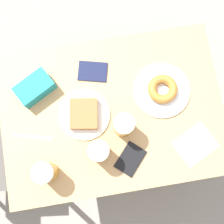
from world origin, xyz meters
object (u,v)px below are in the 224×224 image
(plate_with_cake, at_px, (84,114))
(passport_far_edge, at_px, (130,159))
(plate_with_donut, at_px, (162,90))
(beer_mug_left, at_px, (124,126))
(passport_near_edge, at_px, (93,71))
(napkin_folded, at_px, (196,145))
(beer_mug_right, at_px, (46,172))
(beer_mug_center, at_px, (99,152))
(blue_pouch, at_px, (35,88))
(fork, at_px, (33,137))

(plate_with_cake, xyz_separation_m, passport_far_edge, (-0.22, -0.16, -0.01))
(plate_with_donut, height_order, passport_far_edge, plate_with_donut)
(beer_mug_left, relative_size, passport_near_edge, 0.97)
(napkin_folded, bearing_deg, beer_mug_right, 90.96)
(beer_mug_center, relative_size, blue_pouch, 0.77)
(beer_mug_right, relative_size, fork, 0.83)
(plate_with_cake, height_order, passport_far_edge, plate_with_cake)
(plate_with_donut, relative_size, beer_mug_center, 1.75)
(beer_mug_right, distance_m, blue_pouch, 0.36)
(napkin_folded, relative_size, passport_near_edge, 1.37)
(plate_with_donut, height_order, beer_mug_right, beer_mug_right)
(plate_with_donut, height_order, blue_pouch, blue_pouch)
(plate_with_cake, relative_size, passport_near_edge, 1.52)
(beer_mug_left, xyz_separation_m, fork, (0.02, 0.38, -0.07))
(beer_mug_center, distance_m, passport_near_edge, 0.36)
(beer_mug_center, bearing_deg, fork, 67.91)
(plate_with_donut, distance_m, passport_far_edge, 0.32)
(fork, relative_size, blue_pouch, 0.93)
(plate_with_cake, height_order, beer_mug_center, beer_mug_center)
(plate_with_donut, xyz_separation_m, blue_pouch, (0.09, 0.53, 0.02))
(plate_with_cake, height_order, beer_mug_left, beer_mug_left)
(plate_with_cake, relative_size, beer_mug_right, 1.57)
(beer_mug_left, height_order, beer_mug_center, same)
(beer_mug_right, bearing_deg, beer_mug_left, -68.40)
(plate_with_cake, distance_m, beer_mug_center, 0.18)
(fork, relative_size, passport_far_edge, 1.10)
(beer_mug_center, relative_size, napkin_folded, 0.71)
(napkin_folded, relative_size, passport_far_edge, 1.29)
(beer_mug_right, relative_size, passport_far_edge, 0.91)
(plate_with_donut, relative_size, beer_mug_right, 1.75)
(beer_mug_center, relative_size, beer_mug_right, 1.00)
(napkin_folded, bearing_deg, blue_pouch, 61.21)
(passport_far_edge, bearing_deg, plate_with_cake, 36.70)
(beer_mug_left, xyz_separation_m, blue_pouch, (0.22, 0.34, -0.04))
(plate_with_donut, relative_size, passport_far_edge, 1.60)
(beer_mug_left, bearing_deg, plate_with_cake, 62.33)
(plate_with_cake, relative_size, fork, 1.30)
(beer_mug_right, bearing_deg, passport_near_edge, -31.68)
(passport_near_edge, distance_m, blue_pouch, 0.26)
(napkin_folded, height_order, passport_far_edge, passport_far_edge)
(napkin_folded, xyz_separation_m, fork, (0.14, 0.67, -0.00))
(beer_mug_center, xyz_separation_m, passport_near_edge, (0.35, -0.03, -0.07))
(napkin_folded, height_order, fork, same)
(plate_with_donut, distance_m, napkin_folded, 0.27)
(fork, distance_m, passport_far_edge, 0.42)
(plate_with_donut, relative_size, napkin_folded, 1.24)
(beer_mug_right, relative_size, blue_pouch, 0.77)
(plate_with_donut, distance_m, fork, 0.59)
(passport_far_edge, bearing_deg, beer_mug_center, 68.05)
(beer_mug_left, bearing_deg, fork, 86.65)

